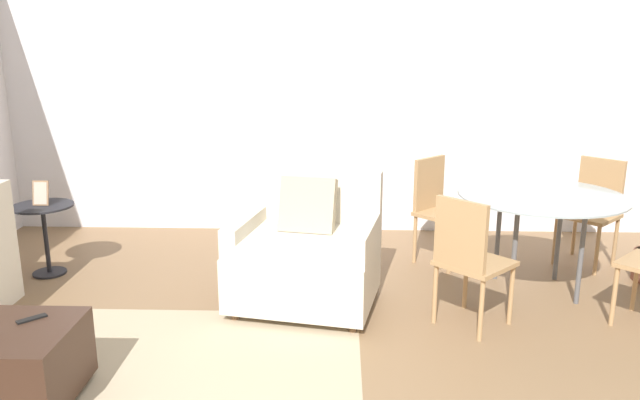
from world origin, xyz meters
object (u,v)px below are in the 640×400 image
(dining_chair_near_left, at_px, (468,254))
(armchair, at_px, (306,255))
(picture_frame, at_px, (41,193))
(dining_table, at_px, (541,204))
(dining_chair_far_left, at_px, (438,203))
(tv_remote_secondary, at_px, (32,319))
(side_table, at_px, (44,225))
(dining_chair_far_right, at_px, (594,204))

(dining_chair_near_left, bearing_deg, armchair, 161.93)
(picture_frame, distance_m, dining_table, 3.90)
(dining_chair_near_left, relative_size, dining_chair_far_left, 1.00)
(tv_remote_secondary, height_order, dining_chair_far_left, dining_chair_far_left)
(dining_chair_near_left, distance_m, dining_chair_far_left, 1.32)
(armchair, xyz_separation_m, side_table, (-2.15, 0.53, 0.04))
(side_table, bearing_deg, dining_chair_far_left, 7.77)
(armchair, xyz_separation_m, dining_chair_far_right, (2.40, 0.97, 0.14))
(dining_chair_near_left, height_order, dining_chair_far_left, same)
(dining_chair_near_left, bearing_deg, side_table, 164.80)
(dining_table, relative_size, dining_chair_far_right, 1.36)
(armchair, distance_m, tv_remote_secondary, 1.86)
(tv_remote_secondary, xyz_separation_m, dining_chair_far_left, (2.48, 2.18, 0.09))
(dining_table, distance_m, dining_chair_far_right, 0.95)
(picture_frame, bearing_deg, tv_remote_secondary, -66.73)
(dining_chair_far_right, bearing_deg, armchair, -158.06)
(armchair, xyz_separation_m, tv_remote_secondary, (-1.40, -1.22, 0.06))
(dining_chair_far_left, distance_m, dining_chair_far_right, 1.32)
(tv_remote_secondary, relative_size, side_table, 0.24)
(dining_table, height_order, dining_chair_near_left, dining_chair_near_left)
(tv_remote_secondary, distance_m, dining_table, 3.50)
(dining_table, relative_size, dining_chair_far_left, 1.36)
(picture_frame, xyz_separation_m, dining_chair_near_left, (3.23, -0.88, -0.17))
(dining_chair_near_left, relative_size, dining_chair_far_right, 1.00)
(dining_table, bearing_deg, dining_chair_far_left, 135.00)
(side_table, bearing_deg, picture_frame, 90.00)
(tv_remote_secondary, height_order, dining_table, dining_table)
(picture_frame, bearing_deg, side_table, -90.00)
(dining_table, distance_m, dining_chair_far_left, 0.95)
(tv_remote_secondary, bearing_deg, picture_frame, 113.27)
(armchair, relative_size, dining_chair_near_left, 1.26)
(side_table, height_order, picture_frame, picture_frame)
(dining_chair_far_left, bearing_deg, dining_table, -45.00)
(dining_chair_far_left, bearing_deg, dining_chair_near_left, -90.00)
(armchair, relative_size, side_table, 1.92)
(dining_chair_far_left, xyz_separation_m, dining_chair_far_right, (1.32, 0.00, 0.00))
(dining_table, height_order, dining_chair_far_right, dining_chair_far_right)
(armchair, height_order, side_table, armchair)
(picture_frame, xyz_separation_m, dining_table, (3.89, -0.22, 0.00))
(dining_chair_far_right, bearing_deg, dining_chair_near_left, -135.00)
(armchair, relative_size, dining_chair_far_left, 1.26)
(side_table, height_order, dining_chair_far_right, dining_chair_far_right)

